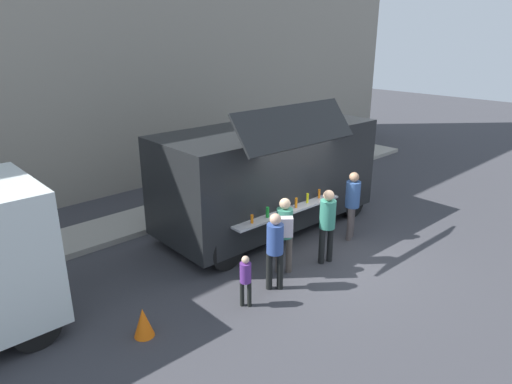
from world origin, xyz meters
name	(u,v)px	position (x,y,z in m)	size (l,w,h in m)	color
ground_plane	(323,255)	(0.00, 0.00, 0.00)	(60.00, 60.00, 0.00)	#38383D
curb_strip	(86,237)	(-3.77, 4.74, 0.07)	(28.00, 1.60, 0.15)	#9E998E
building_behind	(40,25)	(-2.77, 8.64, 5.24)	(32.00, 2.40, 10.49)	gray
food_truck_main	(268,174)	(0.23, 2.12, 1.52)	(6.08, 3.24, 3.53)	black
traffic_cone_orange	(143,322)	(-4.71, 0.24, 0.28)	(0.36, 0.36, 0.55)	orange
trash_bin	(295,167)	(3.90, 4.44, 0.49)	(0.60, 0.60, 0.98)	#2E5C3B
customer_front_ordering	(327,220)	(-0.23, -0.24, 1.06)	(0.36, 0.36, 1.77)	black
customer_mid_with_backpack	(285,229)	(-1.30, 0.08, 1.07)	(0.53, 0.55, 1.75)	#4E453E
customer_rear_waiting	(275,245)	(-1.92, -0.25, 1.01)	(0.34, 0.34, 1.69)	black
customer_extra_browsing	(352,200)	(1.25, 0.12, 1.07)	(0.36, 0.36, 1.79)	#4D4443
child_near_queue	(246,277)	(-2.79, -0.31, 0.65)	(0.22, 0.22, 1.09)	black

